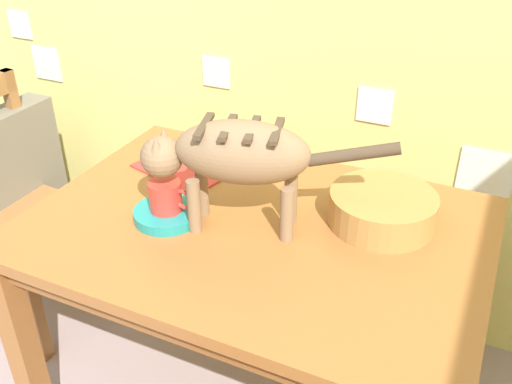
% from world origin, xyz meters
% --- Properties ---
extents(dining_table, '(1.25, 0.87, 0.73)m').
position_xyz_m(dining_table, '(0.13, 1.26, 0.64)').
color(dining_table, '#9A5D2E').
rests_on(dining_table, ground_plane).
extents(cat, '(0.65, 0.25, 0.31)m').
position_xyz_m(cat, '(0.08, 1.23, 0.94)').
color(cat, '#88694C').
rests_on(cat, dining_table).
extents(saucer_bowl, '(0.19, 0.19, 0.03)m').
position_xyz_m(saucer_bowl, '(-0.11, 1.17, 0.74)').
color(saucer_bowl, teal).
rests_on(saucer_bowl, dining_table).
extents(coffee_mug, '(0.13, 0.09, 0.09)m').
position_xyz_m(coffee_mug, '(-0.10, 1.17, 0.80)').
color(coffee_mug, red).
rests_on(coffee_mug, saucer_bowl).
extents(magazine, '(0.34, 0.29, 0.01)m').
position_xyz_m(magazine, '(-0.22, 1.45, 0.73)').
color(magazine, red).
rests_on(magazine, dining_table).
extents(book_stack, '(0.20, 0.15, 0.03)m').
position_xyz_m(book_stack, '(0.41, 1.50, 0.75)').
color(book_stack, red).
rests_on(book_stack, dining_table).
extents(wicker_basket, '(0.29, 0.29, 0.09)m').
position_xyz_m(wicker_basket, '(0.44, 1.40, 0.78)').
color(wicker_basket, '#AF7C40').
rests_on(wicker_basket, dining_table).
extents(wooden_chair_far, '(0.45, 0.45, 0.93)m').
position_xyz_m(wooden_chair_far, '(-0.88, 1.31, 0.45)').
color(wooden_chair_far, '#936136').
rests_on(wooden_chair_far, ground_plane).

